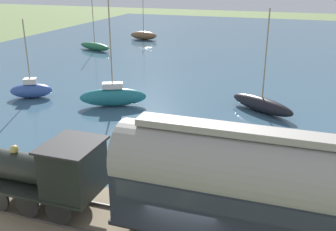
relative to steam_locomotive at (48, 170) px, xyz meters
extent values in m
cube|color=#38566B|center=(42.69, -6.00, -2.40)|extent=(80.00, 80.00, 0.01)
cube|color=#4C4742|center=(0.92, -6.00, -1.82)|extent=(0.07, 54.88, 0.12)
cylinder|color=black|center=(-0.92, -0.95, -1.20)|extent=(0.12, 1.11, 1.11)
cylinder|color=black|center=(0.92, -0.95, -1.20)|extent=(0.12, 1.11, 1.11)
cylinder|color=black|center=(-0.92, 0.50, -1.20)|extent=(0.12, 1.11, 1.11)
cylinder|color=black|center=(0.92, 0.50, -1.20)|extent=(0.12, 1.11, 1.11)
cylinder|color=black|center=(0.92, 1.96, -1.20)|extent=(0.12, 1.11, 1.11)
cube|color=black|center=(0.00, 0.50, -0.75)|extent=(2.34, 5.29, 0.12)
cylinder|color=black|center=(0.00, 1.56, -0.07)|extent=(1.24, 3.17, 1.24)
sphere|color=tan|center=(0.00, 1.56, 0.69)|extent=(0.36, 0.36, 0.36)
cube|color=black|center=(0.00, -1.22, 0.28)|extent=(2.24, 1.85, 1.94)
cube|color=#282828|center=(0.00, -1.22, 1.30)|extent=(2.44, 2.09, 0.10)
cylinder|color=black|center=(0.92, -5.67, -1.38)|extent=(0.12, 0.76, 0.76)
cylinder|color=black|center=(0.92, -4.55, -1.38)|extent=(0.12, 0.76, 0.76)
cube|color=black|center=(0.00, -7.67, -1.07)|extent=(2.19, 8.91, 0.16)
cube|color=#232833|center=(0.00, -7.67, 0.18)|extent=(2.43, 8.55, 2.33)
cube|color=#2D333D|center=(0.00, -7.67, 0.59)|extent=(2.46, 8.02, 0.65)
cylinder|color=gray|center=(0.00, -7.67, 1.34)|extent=(2.56, 8.55, 2.56)
cube|color=gray|center=(0.00, -7.67, 2.74)|extent=(0.85, 7.12, 0.24)
ellipsoid|color=brown|center=(45.63, 14.54, -1.75)|extent=(1.86, 4.46, 1.29)
cylinder|color=#9E8460|center=(45.63, 14.54, 1.82)|extent=(0.10, 0.10, 5.85)
ellipsoid|color=#236B42|center=(35.17, 17.41, -1.89)|extent=(2.80, 5.63, 1.02)
cylinder|color=#9E8460|center=(35.17, 17.41, 1.65)|extent=(0.10, 0.10, 6.05)
ellipsoid|color=#335199|center=(14.35, 11.92, -1.79)|extent=(2.67, 3.66, 1.21)
cylinder|color=#9E8460|center=(14.35, 11.92, 1.47)|extent=(0.10, 0.10, 5.29)
cube|color=silver|center=(14.35, 11.92, -0.95)|extent=(1.15, 1.27, 0.45)
ellipsoid|color=#1E707A|center=(14.60, 4.42, -1.67)|extent=(3.16, 5.23, 1.44)
cylinder|color=#9E8460|center=(14.60, 4.42, 2.89)|extent=(0.10, 0.10, 7.68)
cube|color=silver|center=(14.60, 4.42, -0.73)|extent=(1.26, 1.71, 0.45)
ellipsoid|color=black|center=(16.98, -6.82, -1.82)|extent=(3.98, 5.30, 1.14)
cylinder|color=#9E8460|center=(16.98, -6.82, 2.00)|extent=(0.10, 0.10, 6.50)
ellipsoid|color=beige|center=(7.12, -8.52, -2.15)|extent=(2.13, 2.19, 0.48)
ellipsoid|color=silver|center=(4.61, -1.56, -2.18)|extent=(2.25, 2.28, 0.43)
ellipsoid|color=beige|center=(11.84, -0.51, -2.12)|extent=(0.89, 2.45, 0.55)
camera|label=1|loc=(-11.89, -9.25, 7.58)|focal=42.00mm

